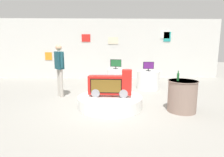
% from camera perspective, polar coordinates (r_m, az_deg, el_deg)
% --- Properties ---
extents(ground_plane, '(30.00, 30.00, 0.00)m').
position_cam_1_polar(ground_plane, '(5.48, -0.75, -8.05)').
color(ground_plane, gray).
extents(back_wall_display, '(11.88, 0.13, 3.10)m').
position_cam_1_polar(back_wall_display, '(10.06, -1.11, 9.00)').
color(back_wall_display, silver).
rests_on(back_wall_display, ground).
extents(main_display_pedestal, '(1.77, 1.77, 0.31)m').
position_cam_1_polar(main_display_pedestal, '(5.23, -0.62, -7.09)').
color(main_display_pedestal, white).
rests_on(main_display_pedestal, ground).
extents(novelty_firetruck_tv, '(1.20, 0.43, 0.75)m').
position_cam_1_polar(novelty_firetruck_tv, '(5.11, -0.39, -2.12)').
color(novelty_firetruck_tv, gray).
rests_on(novelty_firetruck_tv, main_display_pedestal).
extents(display_pedestal_left_rear, '(0.75, 0.75, 0.72)m').
position_cam_1_polar(display_pedestal_left_rear, '(8.11, 1.14, 0.39)').
color(display_pedestal_left_rear, white).
rests_on(display_pedestal_left_rear, ground).
extents(tv_on_left_rear, '(0.47, 0.21, 0.41)m').
position_cam_1_polar(tv_on_left_rear, '(8.03, 1.17, 4.52)').
color(tv_on_left_rear, black).
rests_on(tv_on_left_rear, display_pedestal_left_rear).
extents(display_pedestal_center_rear, '(0.87, 0.87, 0.72)m').
position_cam_1_polar(display_pedestal_center_rear, '(7.55, 10.91, -0.48)').
color(display_pedestal_center_rear, white).
rests_on(display_pedestal_center_rear, ground).
extents(tv_on_center_rear, '(0.42, 0.20, 0.36)m').
position_cam_1_polar(tv_on_center_rear, '(7.47, 11.05, 3.71)').
color(tv_on_center_rear, black).
rests_on(tv_on_center_rear, display_pedestal_center_rear).
extents(side_table_round, '(0.75, 0.75, 0.81)m').
position_cam_1_polar(side_table_round, '(5.17, 20.59, -4.95)').
color(side_table_round, gray).
rests_on(side_table_round, ground).
extents(bottle_on_side_table, '(0.06, 0.06, 0.26)m').
position_cam_1_polar(bottle_on_side_table, '(5.01, 19.46, 0.53)').
color(bottle_on_side_table, '#195926').
rests_on(bottle_on_side_table, side_table_round).
extents(shopper_browsing_near_truck, '(0.38, 0.48, 1.74)m').
position_cam_1_polar(shopper_browsing_near_truck, '(6.45, -15.72, 3.60)').
color(shopper_browsing_near_truck, '#B2ADA3').
rests_on(shopper_browsing_near_truck, ground).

